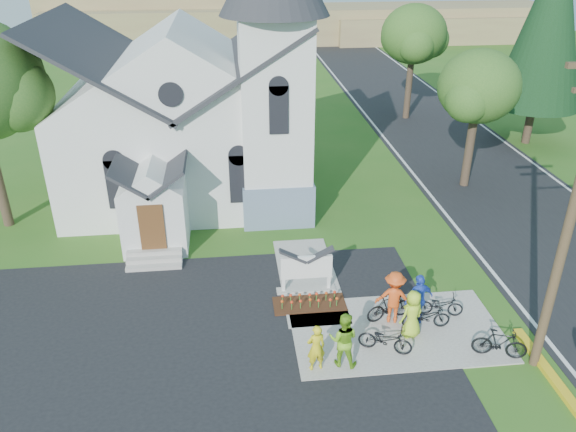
{
  "coord_description": "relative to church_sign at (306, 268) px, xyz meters",
  "views": [
    {
      "loc": [
        -3.81,
        -14.05,
        12.02
      ],
      "look_at": [
        -1.68,
        5.0,
        2.26
      ],
      "focal_mm": 35.0,
      "sensor_mm": 36.0,
      "label": 1
    }
  ],
  "objects": [
    {
      "name": "ground",
      "position": [
        1.2,
        -3.2,
        -1.03
      ],
      "size": [
        120.0,
        120.0,
        0.0
      ],
      "primitive_type": "plane",
      "color": "#2E611B",
      "rests_on": "ground"
    },
    {
      "name": "conifer",
      "position": [
        16.2,
        14.8,
        6.36
      ],
      "size": [
        5.2,
        5.2,
        12.4
      ],
      "color": "#33271B",
      "rests_on": "ground"
    },
    {
      "name": "church_sign",
      "position": [
        0.0,
        0.0,
        0.0
      ],
      "size": [
        2.2,
        0.4,
        1.7
      ],
      "color": "gray",
      "rests_on": "ground"
    },
    {
      "name": "cyclist_1",
      "position": [
        0.56,
        -4.08,
        -0.05
      ],
      "size": [
        1.08,
        0.95,
        1.86
      ],
      "primitive_type": "imported",
      "rotation": [
        0.0,
        0.0,
        2.82
      ],
      "color": "#76B622",
      "rests_on": "sidewalk"
    },
    {
      "name": "bike_0",
      "position": [
        2.01,
        -3.66,
        -0.53
      ],
      "size": [
        1.81,
        1.23,
        0.9
      ],
      "primitive_type": "imported",
      "rotation": [
        0.0,
        0.0,
        1.16
      ],
      "color": "black",
      "rests_on": "sidewalk"
    },
    {
      "name": "distant_hills",
      "position": [
        4.56,
        53.13,
        1.15
      ],
      "size": [
        61.0,
        10.0,
        5.6
      ],
      "color": "olive",
      "rests_on": "ground"
    },
    {
      "name": "cyclist_4",
      "position": [
        3.06,
        -2.99,
        -0.12
      ],
      "size": [
        0.98,
        0.81,
        1.71
      ],
      "primitive_type": "imported",
      "rotation": [
        0.0,
        0.0,
        3.52
      ],
      "color": "#B1DB29",
      "rests_on": "sidewalk"
    },
    {
      "name": "tree_road_near",
      "position": [
        9.7,
        8.8,
        4.18
      ],
      "size": [
        4.0,
        4.0,
        7.05
      ],
      "color": "#33271B",
      "rests_on": "ground"
    },
    {
      "name": "bike_3",
      "position": [
        5.49,
        -4.31,
        -0.47
      ],
      "size": [
        1.74,
        1.0,
        1.01
      ],
      "primitive_type": "imported",
      "rotation": [
        0.0,
        0.0,
        1.24
      ],
      "color": "black",
      "rests_on": "sidewalk"
    },
    {
      "name": "cyclist_2",
      "position": [
        3.47,
        -2.35,
        -0.03
      ],
      "size": [
        1.2,
        0.78,
        1.9
      ],
      "primitive_type": "imported",
      "rotation": [
        0.0,
        0.0,
        3.45
      ],
      "color": "blue",
      "rests_on": "sidewalk"
    },
    {
      "name": "bike_2",
      "position": [
        4.42,
        -2.02,
        -0.57
      ],
      "size": [
        1.64,
        0.87,
        0.82
      ],
      "primitive_type": "imported",
      "rotation": [
        0.0,
        0.0,
        1.35
      ],
      "color": "black",
      "rests_on": "sidewalk"
    },
    {
      "name": "cyclist_3",
      "position": [
        2.68,
        -2.15,
        -0.02
      ],
      "size": [
        1.39,
        1.04,
        1.92
      ],
      "primitive_type": "imported",
      "rotation": [
        0.0,
        0.0,
        2.85
      ],
      "color": "#DB4A18",
      "rests_on": "sidewalk"
    },
    {
      "name": "sidewalk",
      "position": [
        2.7,
        -2.7,
        -1.0
      ],
      "size": [
        7.0,
        4.0,
        0.05
      ],
      "primitive_type": "cube",
      "color": "gray",
      "rests_on": "ground"
    },
    {
      "name": "parking_lot",
      "position": [
        -5.8,
        -5.2,
        -1.02
      ],
      "size": [
        20.0,
        16.0,
        0.02
      ],
      "primitive_type": "cube",
      "color": "black",
      "rests_on": "ground"
    },
    {
      "name": "bike_4",
      "position": [
        3.69,
        -2.63,
        -0.55
      ],
      "size": [
        1.66,
        0.66,
        0.86
      ],
      "primitive_type": "imported",
      "rotation": [
        0.0,
        0.0,
        1.51
      ],
      "color": "black",
      "rests_on": "sidewalk"
    },
    {
      "name": "road",
      "position": [
        11.2,
        11.8,
        -1.02
      ],
      "size": [
        8.0,
        90.0,
        0.02
      ],
      "primitive_type": "cube",
      "color": "black",
      "rests_on": "ground"
    },
    {
      "name": "cyclist_0",
      "position": [
        -0.3,
        -4.21,
        -0.18
      ],
      "size": [
        0.64,
        0.48,
        1.6
      ],
      "primitive_type": "imported",
      "rotation": [
        0.0,
        0.0,
        3.33
      ],
      "color": "yellow",
      "rests_on": "sidewalk"
    },
    {
      "name": "church",
      "position": [
        -4.28,
        9.28,
        4.22
      ],
      "size": [
        12.35,
        12.0,
        13.0
      ],
      "color": "white",
      "rests_on": "ground"
    },
    {
      "name": "tree_road_mid",
      "position": [
        10.2,
        20.8,
        4.75
      ],
      "size": [
        4.4,
        4.4,
        7.8
      ],
      "color": "#33271B",
      "rests_on": "ground"
    },
    {
      "name": "bike_1",
      "position": [
        2.59,
        -2.06,
        -0.46
      ],
      "size": [
        1.78,
        0.88,
        1.03
      ],
      "primitive_type": "imported",
      "rotation": [
        0.0,
        0.0,
        1.81
      ],
      "color": "black",
      "rests_on": "sidewalk"
    },
    {
      "name": "flower_bed",
      "position": [
        0.0,
        -0.9,
        -0.99
      ],
      "size": [
        2.6,
        1.1,
        0.07
      ],
      "primitive_type": "cube",
      "color": "#381F0F",
      "rests_on": "ground"
    },
    {
      "name": "utility_pole",
      "position": [
        6.56,
        -4.7,
        4.38
      ],
      "size": [
        3.45,
        0.28,
        10.0
      ],
      "color": "#453322",
      "rests_on": "ground"
    }
  ]
}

